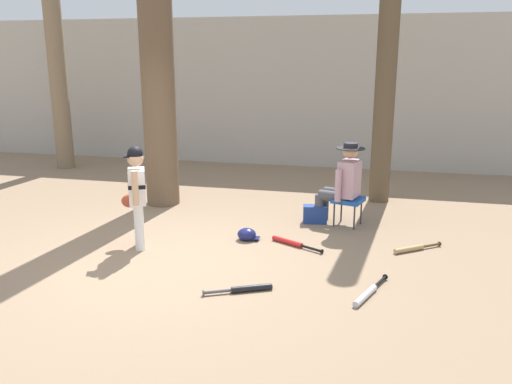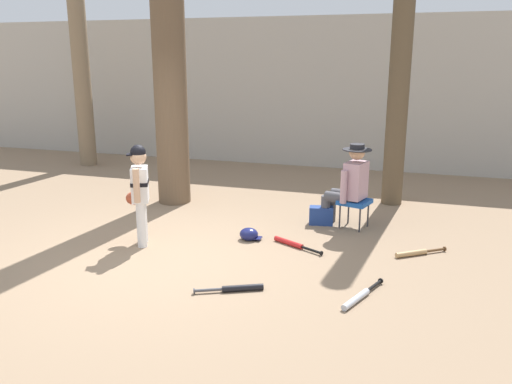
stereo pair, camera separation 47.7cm
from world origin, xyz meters
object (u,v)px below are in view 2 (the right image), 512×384
young_ballplayer (139,188)px  tree_behind_spectator (400,67)px  bat_wood_tan (415,253)px  bat_black_composite (237,288)px  bat_aluminum_silver (359,297)px  handbag_beside_stool (321,216)px  batting_helmet_navy (249,234)px  tree_far_left (78,32)px  tree_near_player (170,69)px  folding_stool (355,203)px  bat_red_barrel (292,244)px  seated_spectator (349,183)px

young_ballplayer → tree_behind_spectator: bearing=45.4°
bat_wood_tan → young_ballplayer: bearing=-169.2°
bat_black_composite → bat_aluminum_silver: bearing=8.2°
handbag_beside_stool → batting_helmet_navy: size_ratio=1.15×
tree_behind_spectator → tree_far_left: tree_far_left is taller
bat_wood_tan → batting_helmet_navy: bearing=-178.1°
handbag_beside_stool → bat_black_composite: bearing=-99.3°
handbag_beside_stool → bat_wood_tan: (1.33, -0.87, -0.10)m
tree_behind_spectator → tree_near_player: bearing=-164.0°
folding_stool → handbag_beside_stool: folding_stool is taller
young_ballplayer → bat_black_composite: bearing=-30.2°
tree_far_left → batting_helmet_navy: tree_far_left is taller
tree_behind_spectator → young_ballplayer: tree_behind_spectator is taller
bat_red_barrel → bat_wood_tan: same height
tree_near_player → bat_aluminum_silver: size_ratio=6.76×
tree_far_left → bat_black_composite: size_ratio=9.19×
bat_wood_tan → tree_behind_spectator: bearing=100.5°
seated_spectator → bat_wood_tan: bearing=-42.9°
handbag_beside_stool → bat_aluminum_silver: bearing=-70.4°
handbag_beside_stool → bat_red_barrel: handbag_beside_stool is taller
folding_stool → batting_helmet_navy: size_ratio=1.67×
young_ballplayer → bat_wood_tan: (3.39, 0.65, -0.71)m
bat_wood_tan → folding_stool: bearing=135.0°
bat_red_barrel → bat_wood_tan: bearing=5.3°
handbag_beside_stool → bat_red_barrel: bearing=-100.1°
tree_near_player → bat_aluminum_silver: 4.89m
bat_black_composite → bat_red_barrel: bearing=81.3°
tree_near_player → folding_stool: (3.05, -0.49, -1.81)m
tree_near_player → bat_wood_tan: tree_near_player is taller
tree_near_player → seated_spectator: size_ratio=4.37×
tree_behind_spectator → batting_helmet_navy: tree_behind_spectator is taller
tree_behind_spectator → bat_wood_tan: size_ratio=7.99×
tree_far_left → bat_black_composite: tree_far_left is taller
batting_helmet_navy → bat_aluminum_silver: bearing=-40.3°
young_ballplayer → folding_stool: (2.53, 1.51, -0.38)m
young_ballplayer → batting_helmet_navy: young_ballplayer is taller
tree_behind_spectator → handbag_beside_stool: 2.70m
folding_stool → seated_spectator: seated_spectator is taller
seated_spectator → handbag_beside_stool: seated_spectator is taller
seated_spectator → bat_red_barrel: 1.32m
folding_stool → tree_far_left: 7.27m
tree_near_player → handbag_beside_stool: tree_near_player is taller
handbag_beside_stool → batting_helmet_navy: bearing=-129.9°
tree_near_player → batting_helmet_navy: 3.10m
handbag_beside_stool → bat_black_composite: handbag_beside_stool is taller
folding_stool → bat_black_composite: (-0.87, -2.47, -0.33)m
tree_behind_spectator → bat_red_barrel: (-1.08, -2.49, -2.17)m
bat_red_barrel → bat_black_composite: 1.49m
tree_far_left → batting_helmet_navy: bearing=-35.9°
tree_near_player → bat_aluminum_silver: tree_near_player is taller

